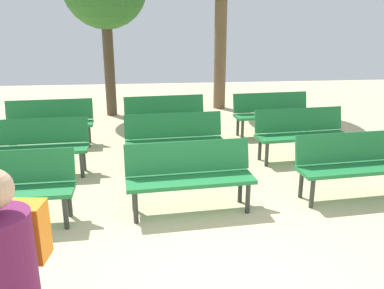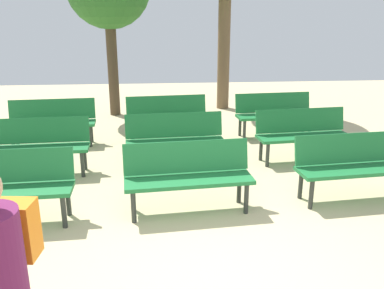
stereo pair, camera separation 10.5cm
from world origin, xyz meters
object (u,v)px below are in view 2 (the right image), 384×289
at_px(bench_r1_c0, 36,143).
at_px(bench_r2_c0, 52,120).
at_px(bench_r0_c1, 188,173).
at_px(bench_r2_c1, 167,115).
at_px(visitor_with_backpack, 0,284).
at_px(bench_r1_c2, 302,131).
at_px(bench_r2_c2, 274,112).
at_px(bench_r1_c1, 175,137).
at_px(bench_r0_c2, 354,163).
at_px(bench_r0_c0, 4,183).

height_order(bench_r1_c0, bench_r2_c0, same).
xyz_separation_m(bench_r0_c1, bench_r2_c1, (-0.17, 3.14, 0.00)).
xyz_separation_m(bench_r2_c0, visitor_with_backpack, (1.09, -5.67, 0.43)).
xyz_separation_m(bench_r1_c2, bench_r2_c0, (-4.47, 1.24, 0.00)).
height_order(bench_r2_c0, bench_r2_c2, same).
bearing_deg(bench_r1_c1, visitor_with_backpack, -109.29).
xyz_separation_m(bench_r1_c1, bench_r2_c2, (2.14, 1.65, 0.00)).
relative_size(bench_r1_c0, bench_r1_c2, 0.99).
xyz_separation_m(bench_r1_c1, bench_r2_c1, (-0.08, 1.55, 0.00)).
bearing_deg(bench_r1_c0, bench_r2_c0, 91.41).
distance_m(bench_r1_c0, bench_r1_c1, 2.17).
bearing_deg(bench_r0_c2, bench_r0_c1, 179.38).
height_order(bench_r0_c2, bench_r1_c2, same).
relative_size(bench_r0_c1, bench_r1_c1, 1.00).
relative_size(bench_r0_c1, bench_r1_c0, 1.01).
relative_size(bench_r0_c1, bench_r2_c1, 1.00).
relative_size(bench_r0_c1, visitor_with_backpack, 0.99).
relative_size(bench_r1_c0, visitor_with_backpack, 0.98).
xyz_separation_m(bench_r1_c2, visitor_with_backpack, (-3.38, -4.43, 0.43)).
relative_size(bench_r1_c0, bench_r2_c0, 1.00).
xyz_separation_m(bench_r0_c0, bench_r1_c1, (2.11, 1.74, 0.00)).
distance_m(bench_r2_c0, visitor_with_backpack, 5.79).
xyz_separation_m(bench_r0_c1, bench_r0_c2, (2.25, 0.17, 0.00)).
height_order(bench_r1_c0, visitor_with_backpack, visitor_with_backpack).
height_order(bench_r0_c0, bench_r1_c0, same).
bearing_deg(bench_r2_c1, visitor_with_backpack, -105.71).
bearing_deg(bench_r2_c0, bench_r0_c2, -35.41).
bearing_deg(bench_r0_c1, bench_r2_c0, 123.81).
relative_size(bench_r0_c0, bench_r0_c1, 0.99).
bearing_deg(bench_r1_c1, bench_r2_c2, 33.96).
relative_size(bench_r2_c0, bench_r2_c2, 1.00).
relative_size(bench_r1_c2, bench_r2_c2, 1.00).
relative_size(bench_r1_c1, visitor_with_backpack, 0.99).
bearing_deg(bench_r1_c0, bench_r1_c1, 0.90).
xyz_separation_m(bench_r0_c1, bench_r2_c0, (-2.37, 2.98, 0.00)).
height_order(bench_r0_c1, bench_r1_c1, same).
relative_size(bench_r2_c1, bench_r2_c2, 1.00).
height_order(bench_r0_c1, bench_r0_c2, same).
relative_size(bench_r0_c0, bench_r2_c0, 0.99).
xyz_separation_m(bench_r1_c0, bench_r2_c0, (-0.12, 1.53, 0.00)).
bearing_deg(bench_r1_c2, bench_r1_c0, 178.32).
height_order(bench_r1_c0, bench_r2_c1, same).
bearing_deg(visitor_with_backpack, bench_r2_c1, -94.29).
bearing_deg(bench_r1_c2, bench_r2_c1, 142.80).
bearing_deg(bench_r1_c0, bench_r0_c2, -18.89).
bearing_deg(bench_r1_c2, bench_r0_c2, -89.89).
height_order(bench_r2_c2, visitor_with_backpack, visitor_with_backpack).
height_order(bench_r1_c2, bench_r2_c1, same).
bearing_deg(bench_r0_c2, visitor_with_backpack, -145.88).
distance_m(bench_r2_c0, bench_r2_c2, 4.42).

